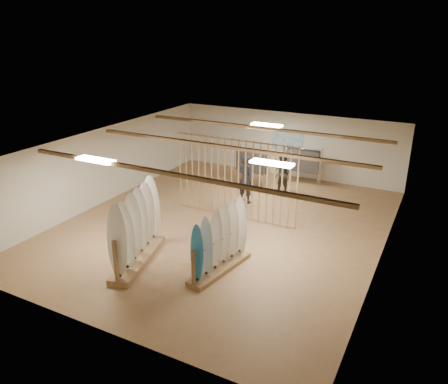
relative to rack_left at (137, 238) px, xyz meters
The scene contains 16 objects.
floor 3.48m from the rack_left, 72.16° to the left, with size 12.00×12.00×0.00m, color #A3784F.
ceiling 3.97m from the rack_left, 72.16° to the left, with size 12.00×12.00×0.00m, color #989790.
wall_back 9.32m from the rack_left, 83.57° to the left, with size 12.00×12.00×0.00m, color beige.
wall_front 3.03m from the rack_left, 69.37° to the right, with size 12.00×12.00×0.00m, color beige.
wall_left 5.15m from the rack_left, 140.75° to the left, with size 12.00×12.00×0.00m, color beige.
wall_right 6.88m from the rack_left, 28.17° to the left, with size 12.00×12.00×0.00m, color beige.
ceiling_slats 3.93m from the rack_left, 72.16° to the left, with size 9.50×6.12×0.10m, color olive.
light_panels 3.94m from the rack_left, 72.16° to the left, with size 1.20×0.35×0.06m, color white.
bamboo_partition 4.22m from the rack_left, 75.54° to the left, with size 4.45×0.05×2.78m.
poster 9.31m from the rack_left, 83.56° to the left, with size 1.40×0.03×0.90m, color teal.
rack_left is the anchor object (origin of this frame).
rack_right 2.36m from the rack_left, 15.23° to the left, with size 0.88×2.32×1.83m.
clothing_rack_a 7.35m from the rack_left, 88.38° to the left, with size 1.46×0.60×1.58m.
clothing_rack_b 8.63m from the rack_left, 76.21° to the left, with size 1.48×0.45×1.59m.
shopper_a 5.51m from the rack_left, 81.74° to the left, with size 0.76×0.51×2.08m, color #25252C.
shopper_b 7.06m from the rack_left, 75.84° to the left, with size 0.93×0.73×1.93m, color #36332A.
Camera 1 is at (6.12, -11.74, 6.27)m, focal length 35.00 mm.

